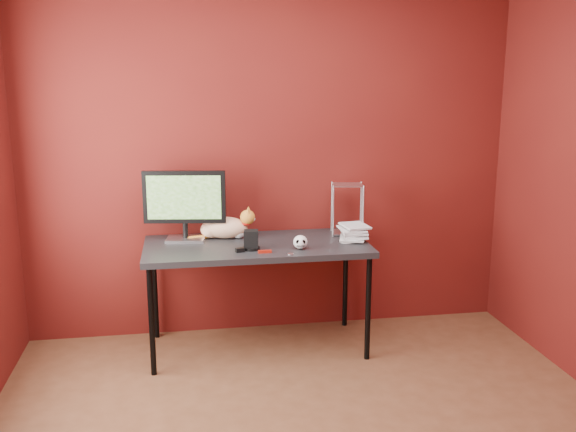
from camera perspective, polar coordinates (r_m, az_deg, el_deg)
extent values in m
cube|color=#53110F|center=(4.61, -1.57, 5.45)|extent=(3.50, 0.02, 2.60)
cube|color=#53110F|center=(1.33, 20.34, -13.62)|extent=(3.50, 0.02, 2.60)
cube|color=black|center=(4.33, -2.80, -2.73)|extent=(1.50, 0.70, 0.04)
cylinder|color=black|center=(4.14, -12.04, -9.19)|extent=(0.04, 0.04, 0.71)
cylinder|color=black|center=(4.30, 7.14, -8.18)|extent=(0.04, 0.04, 0.71)
cylinder|color=black|center=(4.70, -11.74, -6.50)|extent=(0.04, 0.04, 0.71)
cylinder|color=black|center=(4.84, 5.12, -5.72)|extent=(0.04, 0.04, 0.71)
cube|color=silver|center=(4.45, -9.08, -2.03)|extent=(0.28, 0.21, 0.02)
cylinder|color=black|center=(4.44, -9.10, -1.23)|extent=(0.04, 0.04, 0.11)
cube|color=black|center=(4.39, -9.21, 1.67)|extent=(0.56, 0.11, 0.36)
cube|color=#1F4813|center=(4.39, -9.21, 1.67)|extent=(0.49, 0.08, 0.30)
ellipsoid|color=orange|center=(4.47, -5.64, -1.02)|extent=(0.35, 0.24, 0.15)
ellipsoid|color=orange|center=(4.49, -6.83, -1.18)|extent=(0.18, 0.17, 0.12)
sphere|color=white|center=(4.46, -4.44, -1.34)|extent=(0.10, 0.10, 0.10)
sphere|color=orange|center=(4.43, -3.62, -0.11)|extent=(0.10, 0.10, 0.10)
cone|color=orange|center=(4.39, -3.60, 0.48)|extent=(0.03, 0.03, 0.04)
cone|color=orange|center=(4.44, -3.52, 0.62)|extent=(0.03, 0.03, 0.04)
cylinder|color=#B6120C|center=(4.44, -3.79, -0.64)|extent=(0.08, 0.08, 0.01)
cylinder|color=orange|center=(4.47, -7.99, -1.89)|extent=(0.17, 0.06, 0.03)
ellipsoid|color=white|center=(4.18, 1.11, -2.33)|extent=(0.09, 0.09, 0.09)
ellipsoid|color=black|center=(4.13, 0.96, -2.33)|extent=(0.02, 0.01, 0.03)
ellipsoid|color=black|center=(4.14, 1.47, -2.31)|extent=(0.02, 0.01, 0.03)
cube|color=black|center=(4.14, 1.22, -2.68)|extent=(0.05, 0.01, 0.00)
cylinder|color=black|center=(4.18, -3.29, -2.88)|extent=(0.11, 0.11, 0.02)
cube|color=black|center=(4.17, -3.30, -2.03)|extent=(0.10, 0.09, 0.11)
imported|color=beige|center=(4.43, 4.78, -0.65)|extent=(0.23, 0.26, 0.22)
imported|color=beige|center=(4.38, 4.83, 2.22)|extent=(0.21, 0.25, 0.23)
imported|color=beige|center=(4.35, 4.89, 5.13)|extent=(0.19, 0.24, 0.22)
imported|color=beige|center=(4.32, 4.94, 8.09)|extent=(0.17, 0.23, 0.23)
imported|color=beige|center=(4.31, 5.00, 11.07)|extent=(0.19, 0.24, 0.22)
cylinder|color=silver|center=(4.46, 4.26, 0.38)|extent=(0.01, 0.01, 0.36)
cylinder|color=silver|center=(4.52, 6.85, 0.47)|extent=(0.01, 0.01, 0.36)
cylinder|color=silver|center=(4.63, 3.76, 0.83)|extent=(0.01, 0.01, 0.36)
cylinder|color=silver|center=(4.68, 6.27, 0.91)|extent=(0.01, 0.01, 0.36)
cube|color=silver|center=(4.61, 5.25, -1.44)|extent=(0.24, 0.21, 0.01)
cube|color=silver|center=(4.54, 5.33, 2.78)|extent=(0.24, 0.21, 0.01)
cube|color=maroon|center=(4.10, -2.07, -3.18)|extent=(0.09, 0.02, 0.02)
cube|color=black|center=(4.13, -4.29, -3.03)|extent=(0.06, 0.05, 0.03)
cylinder|color=silver|center=(4.07, 0.24, -3.38)|extent=(0.04, 0.04, 0.00)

